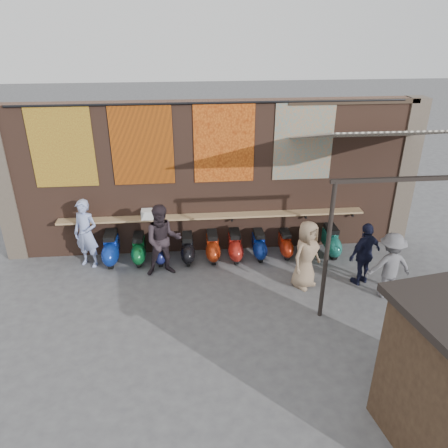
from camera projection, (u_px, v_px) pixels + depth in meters
The scene contains 32 objects.
ground at pixel (221, 304), 9.82m from camera, with size 70.00×70.00×0.00m, color #474749.
brick_wall at pixel (212, 179), 11.36m from camera, with size 10.00×0.40×4.00m, color brown.
pier_left at pixel (5, 185), 10.94m from camera, with size 0.50×0.50×4.00m, color #4C4238.
pier_right at pixel (404, 173), 11.78m from camera, with size 0.50×0.50×4.00m, color #4C4238.
eating_counter at pixel (213, 216), 11.42m from camera, with size 8.00×0.32×0.05m, color #9E7A51.
shelf_box at pixel (153, 214), 11.21m from camera, with size 0.57×0.28×0.23m, color white.
tapestry_redgold at pixel (62, 147), 10.43m from camera, with size 1.50×0.02×2.00m, color maroon.
tapestry_sun at pixel (142, 145), 10.59m from camera, with size 1.50×0.02×2.00m, color orange.
tapestry_orange at pixel (224, 143), 10.75m from camera, with size 1.50×0.02×2.00m, color #D2611A.
tapestry_multi at pixel (304, 141), 10.91m from camera, with size 1.50×0.02×2.00m, color teal.
hang_rail at pixel (212, 103), 10.29m from camera, with size 0.06×0.06×9.50m, color black.
scooter_stool_0 at pixel (111, 249), 11.25m from camera, with size 0.39×0.88×0.83m, color navy, non-canonical shape.
scooter_stool_1 at pixel (139, 249), 11.32m from camera, with size 0.35×0.78×0.74m, color #0B5326, non-canonical shape.
scooter_stool_2 at pixel (161, 249), 11.34m from camera, with size 0.34×0.76×0.73m, color navy, non-canonical shape.
scooter_stool_3 at pixel (188, 249), 11.36m from camera, with size 0.34×0.77×0.73m, color black, non-canonical shape.
scooter_stool_4 at pixel (213, 247), 11.43m from camera, with size 0.35×0.78×0.74m, color #96280D, non-canonical shape.
scooter_stool_5 at pixel (235, 246), 11.45m from camera, with size 0.36×0.81×0.77m, color maroon, non-canonical shape.
scooter_stool_6 at pixel (259, 245), 11.54m from camera, with size 0.34×0.76×0.72m, color navy, non-canonical shape.
scooter_stool_7 at pixel (285, 244), 11.64m from camera, with size 0.32×0.71×0.68m, color maroon, non-canonical shape.
scooter_stool_8 at pixel (308, 243), 11.62m from camera, with size 0.34×0.76×0.72m, color #105116, non-canonical shape.
scooter_stool_9 at pixel (331, 241), 11.65m from camera, with size 0.38×0.83×0.79m, color #1B6C5F, non-canonical shape.
diner_left at pixel (86, 234), 10.95m from camera, with size 0.66×0.43×1.80m, color #95A4D8.
diner_right at pixel (163, 241), 10.57m from camera, with size 0.90×0.70×1.85m, color #2A2026.
shopper_navy at pixel (365, 254), 10.25m from camera, with size 0.93×0.39×1.59m, color black.
shopper_grey at pixel (390, 266), 9.78m from camera, with size 1.03×0.59×1.59m, color slate.
shopper_tan at pixel (306, 255), 10.12m from camera, with size 0.82×0.53×1.68m, color #91775C.
stall_sign at pixel (441, 316), 6.77m from camera, with size 1.20×0.04×0.50m, color gold.
stall_shelf at pixel (430, 357), 7.13m from camera, with size 1.77×0.10×0.06m, color #473321.
awning_canvas at pixel (379, 134), 9.36m from camera, with size 3.20×3.40×0.03m, color beige.
awning_ledger at pixel (355, 102), 10.60m from camera, with size 3.30×0.08×0.12m, color #33261C.
awning_header at pixel (408, 179), 8.22m from camera, with size 3.00×0.08×0.08m, color black.
awning_post_left at pixel (327, 253), 8.78m from camera, with size 0.09×0.09×3.10m, color black.
Camera 1 is at (-0.65, -8.02, 5.92)m, focal length 35.00 mm.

